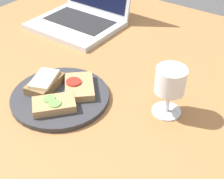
{
  "coord_description": "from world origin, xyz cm",
  "views": [
    {
      "loc": [
        41.14,
        -49.77,
        54.82
      ],
      "look_at": [
        5.34,
        0.05,
        8.0
      ],
      "focal_mm": 50.0,
      "sensor_mm": 36.0,
      "label": 1
    }
  ],
  "objects": [
    {
      "name": "sandwich_with_cucumber",
      "position": [
        -4.65,
        -10.51,
        5.46
      ],
      "size": [
        11.53,
        11.92,
        2.42
      ],
      "color": "#A88456",
      "rests_on": "plate"
    },
    {
      "name": "wine_glass",
      "position": [
        17.92,
        5.88,
        11.94
      ],
      "size": [
        7.34,
        7.34,
        12.8
      ],
      "color": "white",
      "rests_on": "wooden_table"
    },
    {
      "name": "plate",
      "position": [
        -7.25,
        -5.77,
        3.68
      ],
      "size": [
        25.7,
        25.7,
        1.37
      ],
      "primitive_type": "cylinder",
      "color": "#333338",
      "rests_on": "wooden_table"
    },
    {
      "name": "laptop",
      "position": [
        -31.82,
        32.68,
        7.0
      ],
      "size": [
        30.3,
        29.58,
        21.9
      ],
      "color": "silver",
      "rests_on": "wooden_table"
    },
    {
      "name": "sandwich_with_tomato",
      "position": [
        -4.53,
        -1.17,
        5.39
      ],
      "size": [
        12.95,
        13.13,
        2.4
      ],
      "color": "#A88456",
      "rests_on": "plate"
    },
    {
      "name": "wooden_table",
      "position": [
        0.0,
        0.0,
        1.5
      ],
      "size": [
        140.0,
        140.0,
        3.0
      ],
      "primitive_type": "cube",
      "color": "#9E6B3D",
      "rests_on": "ground"
    },
    {
      "name": "sandwich_with_cheese",
      "position": [
        -12.64,
        -5.67,
        5.87
      ],
      "size": [
        8.36,
        11.51,
        3.19
      ],
      "color": "brown",
      "rests_on": "plate"
    }
  ]
}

